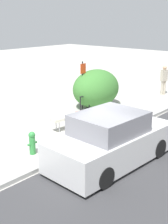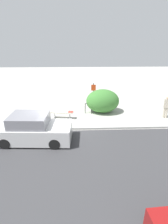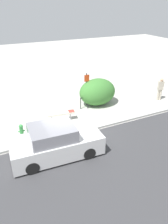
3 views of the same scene
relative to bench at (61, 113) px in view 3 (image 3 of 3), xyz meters
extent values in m
plane|color=#ADAAA3|center=(-0.20, -1.77, -0.49)|extent=(60.00, 60.00, 0.00)
cube|color=#38383A|center=(-0.20, -6.92, -0.49)|extent=(60.00, 10.00, 0.01)
cube|color=#A8A8A3|center=(-0.20, -1.77, -0.42)|extent=(60.00, 0.20, 0.13)
cylinder|color=#99999E|center=(-0.59, -0.02, -0.27)|extent=(0.04, 0.04, 0.44)
cylinder|color=#99999E|center=(0.55, -0.18, -0.27)|extent=(0.04, 0.04, 0.44)
cylinder|color=#99999E|center=(-0.56, 0.18, -0.27)|extent=(0.04, 0.04, 0.44)
cylinder|color=#99999E|center=(0.58, 0.02, -0.27)|extent=(0.04, 0.04, 0.44)
cube|color=beige|center=(-0.01, 0.00, 0.01)|extent=(1.68, 0.59, 0.12)
cube|color=red|center=(0.63, -0.09, 0.07)|extent=(0.41, 0.41, 0.01)
cylinder|color=black|center=(1.73, 0.96, -0.09)|extent=(0.05, 0.05, 0.80)
cylinder|color=black|center=(2.22, 0.84, -0.09)|extent=(0.05, 0.05, 0.80)
cylinder|color=black|center=(1.98, 0.90, 0.31)|extent=(0.55, 0.18, 0.05)
cylinder|color=black|center=(2.40, 1.41, 0.66)|extent=(0.06, 0.06, 2.30)
cube|color=red|center=(2.40, 1.37, 1.48)|extent=(0.36, 0.02, 0.46)
cylinder|color=#338C3F|center=(-2.56, -0.78, -0.19)|extent=(0.20, 0.20, 0.60)
sphere|color=#338C3F|center=(-2.56, -0.78, 0.17)|extent=(0.22, 0.22, 0.22)
cylinder|color=#338C3F|center=(-2.70, -0.78, -0.13)|extent=(0.08, 0.07, 0.07)
cylinder|color=#338C3F|center=(-2.42, -0.78, -0.13)|extent=(0.08, 0.07, 0.07)
ellipsoid|color=#3D7A33|center=(3.12, 1.16, 0.44)|extent=(2.60, 1.98, 1.86)
cylinder|color=#B7AD99|center=(7.72, -0.16, -0.09)|extent=(0.15, 0.15, 0.79)
cylinder|color=#B7AD99|center=(7.56, -0.10, -0.09)|extent=(0.15, 0.15, 0.79)
cube|color=#B7AD99|center=(7.64, -0.13, 0.63)|extent=(0.43, 0.32, 0.65)
sphere|color=tan|center=(7.64, -0.13, 1.06)|extent=(0.22, 0.22, 0.22)
cylinder|color=black|center=(0.00, -2.32, -0.19)|extent=(0.61, 0.21, 0.60)
cylinder|color=black|center=(-0.09, -3.97, -0.19)|extent=(0.61, 0.21, 0.60)
cylinder|color=black|center=(-2.62, -2.17, -0.19)|extent=(0.61, 0.21, 0.60)
cylinder|color=black|center=(-2.71, -3.82, -0.19)|extent=(0.61, 0.21, 0.60)
cube|color=silver|center=(-1.35, -3.07, 0.06)|extent=(4.32, 2.03, 0.90)
cube|color=gray|center=(-1.52, -3.06, 0.80)|extent=(2.12, 1.73, 0.63)
camera|label=1|loc=(-8.49, -8.14, 3.77)|focal=50.00mm
camera|label=2|loc=(1.15, -11.87, 4.79)|focal=28.00mm
camera|label=3|loc=(-3.80, -11.20, 6.15)|focal=35.00mm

